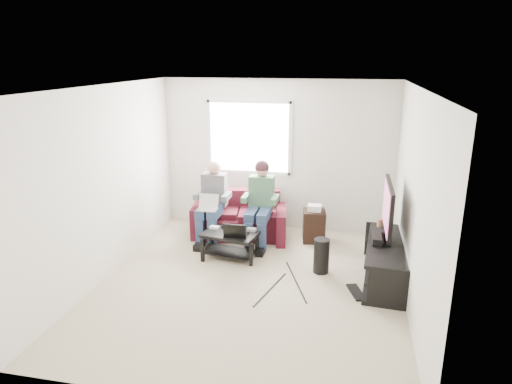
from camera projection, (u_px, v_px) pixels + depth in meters
floor at (250, 284)px, 6.16m from camera, size 4.50×4.50×0.00m
ceiling at (249, 87)px, 5.42m from camera, size 4.50×4.50×0.00m
wall_back at (277, 156)px, 7.90m from camera, size 4.50×0.00×4.50m
wall_front at (189, 270)px, 3.68m from camera, size 4.50×0.00×4.50m
wall_left at (106, 183)px, 6.18m from camera, size 0.00×4.50×4.50m
wall_right at (414, 202)px, 5.40m from camera, size 0.00×4.50×4.50m
window at (249, 138)px, 7.90m from camera, size 1.48×0.04×1.28m
sofa at (240, 219)px, 7.76m from camera, size 1.71×0.93×0.75m
person_left at (212, 199)px, 7.48m from camera, size 0.40×0.70×1.30m
person_right at (260, 198)px, 7.33m from camera, size 0.40×0.71×1.35m
laptop_silver at (207, 206)px, 7.24m from camera, size 0.34×0.25×0.24m
coffee_table at (230, 240)px, 6.89m from camera, size 0.88×0.64×0.40m
laptop_black at (236, 228)px, 6.72m from camera, size 0.37×0.28×0.24m
controller_a at (214, 227)px, 7.02m from camera, size 0.15×0.11×0.04m
controller_b at (227, 227)px, 7.04m from camera, size 0.16×0.12×0.04m
controller_c at (252, 230)px, 6.93m from camera, size 0.15×0.11×0.04m
tv_stand at (384, 263)px, 6.23m from camera, size 0.61×1.63×0.53m
tv at (388, 209)px, 6.11m from camera, size 0.12×1.10×0.81m
soundbar at (377, 236)px, 6.25m from camera, size 0.12×0.50×0.10m
drink_cup at (380, 223)px, 6.73m from camera, size 0.08×0.08×0.12m
console_white at (386, 271)px, 5.83m from camera, size 0.30×0.22×0.06m
console_grey at (383, 249)px, 6.49m from camera, size 0.34×0.26×0.08m
console_black at (385, 260)px, 6.16m from camera, size 0.38×0.30×0.07m
subwoofer at (321, 256)px, 6.43m from camera, size 0.22×0.22×0.50m
keyboard_floor at (356, 292)px, 5.92m from camera, size 0.27×0.45×0.02m
end_table at (314, 225)px, 7.52m from camera, size 0.36×0.36×0.63m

